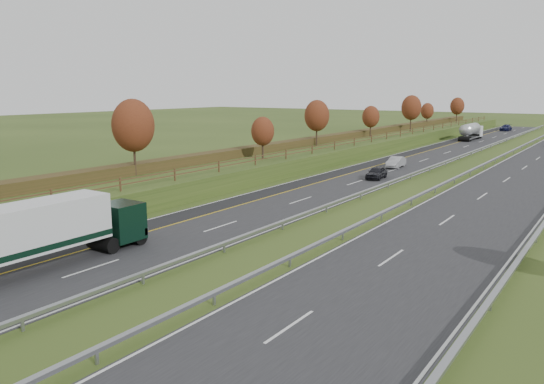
{
  "coord_description": "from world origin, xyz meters",
  "views": [
    {
      "loc": [
        27.12,
        -7.83,
        10.5
      ],
      "look_at": [
        2.9,
        27.68,
        2.2
      ],
      "focal_mm": 35.0,
      "sensor_mm": 36.0,
      "label": 1
    }
  ],
  "objects_px": {
    "road_tanker": "(471,131)",
    "car_small_far": "(506,128)",
    "box_lorry": "(20,236)",
    "car_silver_mid": "(396,162)",
    "car_dark_near": "(377,173)"
  },
  "relations": [
    {
      "from": "car_dark_near",
      "to": "car_small_far",
      "type": "height_order",
      "value": "car_small_far"
    },
    {
      "from": "road_tanker",
      "to": "box_lorry",
      "type": "bearing_deg",
      "value": -89.69
    },
    {
      "from": "box_lorry",
      "to": "road_tanker",
      "type": "distance_m",
      "value": 101.5
    },
    {
      "from": "box_lorry",
      "to": "car_silver_mid",
      "type": "height_order",
      "value": "box_lorry"
    },
    {
      "from": "car_small_far",
      "to": "car_silver_mid",
      "type": "bearing_deg",
      "value": -87.47
    },
    {
      "from": "road_tanker",
      "to": "car_small_far",
      "type": "bearing_deg",
      "value": 88.07
    },
    {
      "from": "car_small_far",
      "to": "box_lorry",
      "type": "bearing_deg",
      "value": -88.51
    },
    {
      "from": "box_lorry",
      "to": "car_small_far",
      "type": "height_order",
      "value": "box_lorry"
    },
    {
      "from": "box_lorry",
      "to": "road_tanker",
      "type": "xyz_separation_m",
      "value": [
        -0.56,
        101.5,
        -0.47
      ]
    },
    {
      "from": "box_lorry",
      "to": "car_small_far",
      "type": "distance_m",
      "value": 132.78
    },
    {
      "from": "car_dark_near",
      "to": "car_silver_mid",
      "type": "height_order",
      "value": "car_silver_mid"
    },
    {
      "from": "box_lorry",
      "to": "car_small_far",
      "type": "bearing_deg",
      "value": 89.79
    },
    {
      "from": "box_lorry",
      "to": "car_small_far",
      "type": "relative_size",
      "value": 3.05
    },
    {
      "from": "car_silver_mid",
      "to": "car_small_far",
      "type": "xyz_separation_m",
      "value": [
        -1.15,
        79.66,
        0.03
      ]
    },
    {
      "from": "car_silver_mid",
      "to": "box_lorry",
      "type": "bearing_deg",
      "value": -95.04
    }
  ]
}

